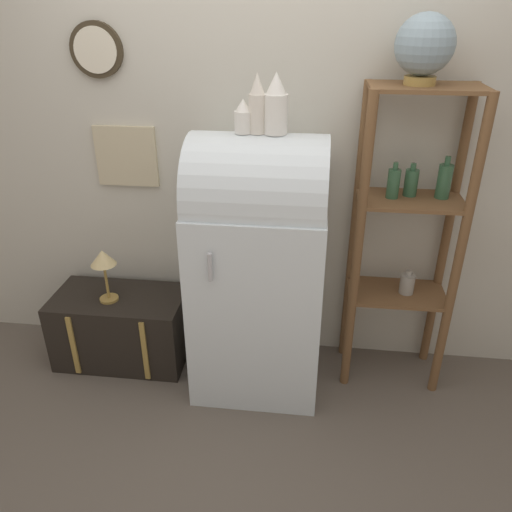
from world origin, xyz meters
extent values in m
plane|color=#60564C|center=(0.00, 0.00, 0.00)|extent=(12.00, 12.00, 0.00)
cube|color=beige|center=(0.00, 0.58, 1.35)|extent=(7.00, 0.05, 2.70)
cylinder|color=#382D1E|center=(-0.89, 0.54, 1.81)|extent=(0.28, 0.03, 0.28)
cylinder|color=beige|center=(-0.89, 0.52, 1.81)|extent=(0.23, 0.01, 0.23)
cube|color=#C6B793|center=(-0.80, 0.54, 1.24)|extent=(0.36, 0.02, 0.34)
cube|color=silver|center=(0.00, 0.23, 0.56)|extent=(0.70, 0.64, 1.12)
cylinder|color=silver|center=(0.00, 0.23, 1.16)|extent=(0.68, 0.61, 0.61)
cylinder|color=#B7B7BC|center=(-0.19, -0.11, 0.91)|extent=(0.02, 0.02, 0.15)
cube|color=black|center=(-0.86, 0.30, 0.22)|extent=(0.79, 0.43, 0.45)
cube|color=#AD8942|center=(-1.08, 0.08, 0.22)|extent=(0.03, 0.01, 0.40)
cube|color=#AD8942|center=(-0.65, 0.08, 0.22)|extent=(0.03, 0.01, 0.40)
cylinder|color=brown|center=(0.52, 0.22, 0.84)|extent=(0.05, 0.05, 1.69)
cylinder|color=brown|center=(1.03, 0.22, 0.84)|extent=(0.05, 0.05, 1.69)
cylinder|color=brown|center=(0.52, 0.51, 0.84)|extent=(0.05, 0.05, 1.69)
cylinder|color=brown|center=(1.03, 0.51, 0.84)|extent=(0.05, 0.05, 1.69)
cube|color=brown|center=(0.78, 0.36, 0.55)|extent=(0.54, 0.32, 0.02)
cube|color=brown|center=(0.78, 0.36, 1.11)|extent=(0.54, 0.32, 0.02)
cube|color=brown|center=(0.78, 0.36, 1.68)|extent=(0.54, 0.32, 0.02)
cylinder|color=#335B3D|center=(0.94, 0.39, 1.21)|extent=(0.07, 0.07, 0.18)
cylinder|color=#335B3D|center=(0.94, 0.39, 1.32)|extent=(0.03, 0.03, 0.04)
cylinder|color=#335B3D|center=(0.78, 0.41, 1.19)|extent=(0.07, 0.07, 0.14)
cylinder|color=#335B3D|center=(0.78, 0.41, 1.28)|extent=(0.03, 0.03, 0.03)
cylinder|color=#9E998E|center=(0.83, 0.36, 0.62)|extent=(0.08, 0.08, 0.11)
cylinder|color=#9E998E|center=(0.83, 0.36, 0.69)|extent=(0.03, 0.03, 0.03)
cylinder|color=#335B3D|center=(0.68, 0.36, 1.20)|extent=(0.06, 0.06, 0.15)
cylinder|color=#335B3D|center=(0.68, 0.36, 1.29)|extent=(0.03, 0.03, 0.04)
cylinder|color=#AD8942|center=(0.74, 0.36, 1.71)|extent=(0.15, 0.15, 0.04)
sphere|color=#7F939E|center=(0.74, 0.36, 1.86)|extent=(0.27, 0.27, 0.27)
cylinder|color=white|center=(-0.07, 0.23, 1.52)|extent=(0.09, 0.09, 0.10)
cone|color=white|center=(-0.07, 0.23, 1.60)|extent=(0.07, 0.07, 0.06)
cylinder|color=silver|center=(-0.01, 0.24, 1.56)|extent=(0.08, 0.08, 0.18)
cone|color=silver|center=(-0.01, 0.24, 1.70)|extent=(0.07, 0.07, 0.10)
cylinder|color=white|center=(0.08, 0.24, 1.56)|extent=(0.11, 0.11, 0.18)
cone|color=white|center=(0.08, 0.24, 1.70)|extent=(0.10, 0.10, 0.10)
cylinder|color=#AD8942|center=(-0.90, 0.25, 0.45)|extent=(0.11, 0.11, 0.02)
cylinder|color=#AD8942|center=(-0.90, 0.25, 0.57)|extent=(0.02, 0.02, 0.22)
cone|color=#DBC184|center=(-0.90, 0.25, 0.73)|extent=(0.15, 0.15, 0.09)
camera|label=1|loc=(0.27, -2.15, 2.04)|focal=35.00mm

